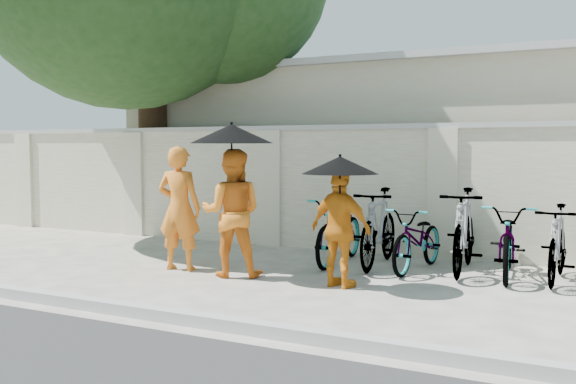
% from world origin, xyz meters
% --- Properties ---
extents(ground, '(80.00, 80.00, 0.00)m').
position_xyz_m(ground, '(0.00, 0.00, 0.00)').
color(ground, beige).
extents(kerb, '(40.00, 0.16, 0.12)m').
position_xyz_m(kerb, '(0.00, -1.70, 0.06)').
color(kerb, '#A2A2A0').
rests_on(kerb, ground).
extents(compound_wall, '(20.00, 0.30, 2.00)m').
position_xyz_m(compound_wall, '(1.00, 3.20, 1.00)').
color(compound_wall, silver).
rests_on(compound_wall, ground).
extents(building_behind, '(14.00, 6.00, 3.20)m').
position_xyz_m(building_behind, '(2.00, 7.00, 1.60)').
color(building_behind, '#BAB7A7').
rests_on(building_behind, ground).
extents(monk_left, '(0.69, 0.51, 1.73)m').
position_xyz_m(monk_left, '(-1.07, 0.54, 0.86)').
color(monk_left, orange).
rests_on(monk_left, ground).
extents(monk_center, '(1.01, 0.91, 1.69)m').
position_xyz_m(monk_center, '(-0.18, 0.49, 0.85)').
color(monk_center, orange).
rests_on(monk_center, ground).
extents(parasol_center, '(1.08, 1.08, 1.05)m').
position_xyz_m(parasol_center, '(-0.13, 0.41, 1.89)').
color(parasol_center, black).
rests_on(parasol_center, ground).
extents(monk_right, '(0.91, 0.55, 1.45)m').
position_xyz_m(monk_right, '(1.37, 0.49, 0.72)').
color(monk_right, orange).
rests_on(monk_right, ground).
extents(parasol_right, '(0.93, 0.93, 0.79)m').
position_xyz_m(parasol_right, '(1.39, 0.41, 1.50)').
color(parasol_right, black).
rests_on(parasol_right, ground).
extents(bike_0, '(0.75, 1.89, 0.97)m').
position_xyz_m(bike_0, '(0.74, 2.01, 0.49)').
color(bike_0, '#9997A7').
rests_on(bike_0, ground).
extents(bike_1, '(0.67, 1.91, 1.13)m').
position_xyz_m(bike_1, '(1.34, 2.02, 0.56)').
color(bike_1, '#9997A7').
rests_on(bike_1, ground).
extents(bike_2, '(0.74, 1.74, 0.89)m').
position_xyz_m(bike_2, '(1.93, 1.97, 0.44)').
color(bike_2, '#9997A7').
rests_on(bike_2, ground).
extents(bike_3, '(0.69, 1.96, 1.15)m').
position_xyz_m(bike_3, '(2.52, 2.10, 0.58)').
color(bike_3, '#9997A7').
rests_on(bike_3, ground).
extents(bike_4, '(0.86, 1.93, 0.98)m').
position_xyz_m(bike_4, '(3.11, 2.08, 0.49)').
color(bike_4, '#9997A7').
rests_on(bike_4, ground).
extents(bike_5, '(0.52, 1.65, 0.99)m').
position_xyz_m(bike_5, '(3.71, 2.00, 0.49)').
color(bike_5, '#9997A7').
rests_on(bike_5, ground).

